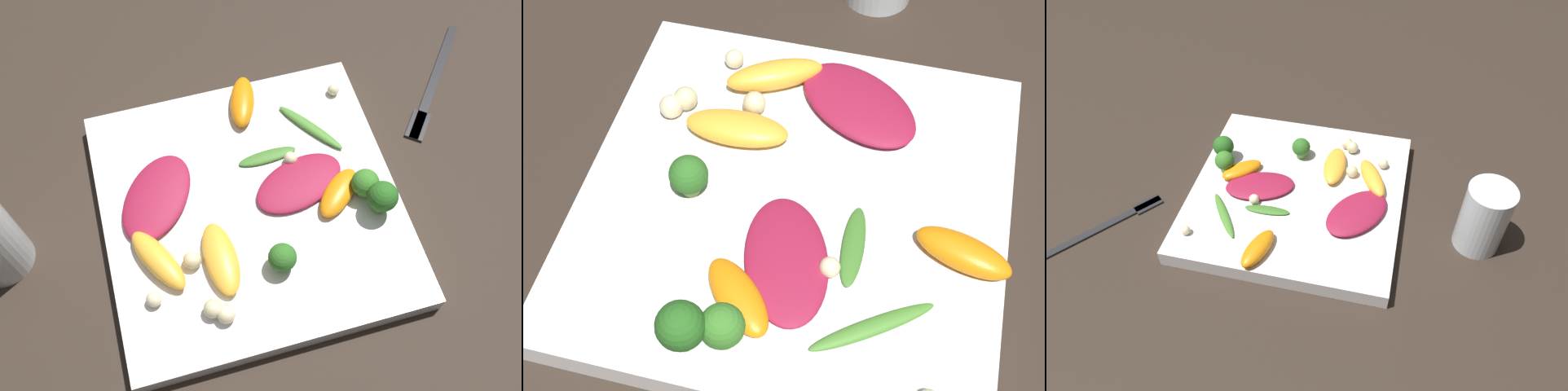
% 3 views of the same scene
% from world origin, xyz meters
% --- Properties ---
extents(ground_plane, '(2.40, 2.40, 0.00)m').
position_xyz_m(ground_plane, '(0.00, 0.00, 0.00)').
color(ground_plane, '#2D231C').
extents(plate, '(0.31, 0.31, 0.02)m').
position_xyz_m(plate, '(0.00, 0.00, 0.01)').
color(plate, white).
rests_on(plate, ground_plane).
extents(radicchio_leaf_0, '(0.11, 0.12, 0.01)m').
position_xyz_m(radicchio_leaf_0, '(0.09, -0.03, 0.03)').
color(radicchio_leaf_0, maroon).
rests_on(radicchio_leaf_0, plate).
extents(radicchio_leaf_1, '(0.11, 0.08, 0.01)m').
position_xyz_m(radicchio_leaf_1, '(-0.05, -0.01, 0.03)').
color(radicchio_leaf_1, maroon).
rests_on(radicchio_leaf_1, plate).
extents(orange_segment_0, '(0.07, 0.06, 0.02)m').
position_xyz_m(orange_segment_0, '(-0.09, 0.02, 0.03)').
color(orange_segment_0, orange).
rests_on(orange_segment_0, plate).
extents(orange_segment_1, '(0.06, 0.08, 0.02)m').
position_xyz_m(orange_segment_1, '(0.10, 0.04, 0.03)').
color(orange_segment_1, '#FCAD33').
rests_on(orange_segment_1, plate).
extents(orange_segment_2, '(0.03, 0.08, 0.02)m').
position_xyz_m(orange_segment_2, '(0.05, 0.06, 0.03)').
color(orange_segment_2, '#FCAD33').
rests_on(orange_segment_2, plate).
extents(orange_segment_3, '(0.04, 0.07, 0.02)m').
position_xyz_m(orange_segment_3, '(-0.02, -0.12, 0.03)').
color(orange_segment_3, orange).
rests_on(orange_segment_3, plate).
extents(broccoli_floret_0, '(0.03, 0.03, 0.04)m').
position_xyz_m(broccoli_floret_0, '(-0.13, 0.04, 0.05)').
color(broccoli_floret_0, '#84AD5B').
rests_on(broccoli_floret_0, plate).
extents(broccoli_floret_1, '(0.03, 0.03, 0.03)m').
position_xyz_m(broccoli_floret_1, '(-0.12, 0.02, 0.04)').
color(broccoli_floret_1, '#84AD5B').
rests_on(broccoli_floret_1, plate).
extents(broccoli_floret_2, '(0.03, 0.03, 0.03)m').
position_xyz_m(broccoli_floret_2, '(-0.01, 0.07, 0.04)').
color(broccoli_floret_2, '#84AD5B').
rests_on(broccoli_floret_2, plate).
extents(arugula_sprig_0, '(0.06, 0.08, 0.01)m').
position_xyz_m(arugula_sprig_0, '(-0.09, -0.07, 0.03)').
color(arugula_sprig_0, '#47842D').
rests_on(arugula_sprig_0, plate).
extents(arugula_sprig_1, '(0.07, 0.02, 0.01)m').
position_xyz_m(arugula_sprig_1, '(-0.03, -0.05, 0.03)').
color(arugula_sprig_1, '#3D7528').
rests_on(arugula_sprig_1, plate).
extents(macadamia_nut_0, '(0.01, 0.01, 0.01)m').
position_xyz_m(macadamia_nut_0, '(-0.05, -0.04, 0.03)').
color(macadamia_nut_0, beige).
rests_on(macadamia_nut_0, plate).
extents(macadamia_nut_1, '(0.02, 0.02, 0.02)m').
position_xyz_m(macadamia_nut_1, '(0.12, 0.08, 0.03)').
color(macadamia_nut_1, beige).
rests_on(macadamia_nut_1, plate).
extents(macadamia_nut_3, '(0.02, 0.02, 0.02)m').
position_xyz_m(macadamia_nut_3, '(0.06, 0.10, 0.03)').
color(macadamia_nut_3, beige).
rests_on(macadamia_nut_3, plate).
extents(macadamia_nut_4, '(0.02, 0.02, 0.02)m').
position_xyz_m(macadamia_nut_4, '(0.07, 0.05, 0.03)').
color(macadamia_nut_4, beige).
rests_on(macadamia_nut_4, plate).
extents(macadamia_nut_5, '(0.02, 0.02, 0.02)m').
position_xyz_m(macadamia_nut_5, '(0.05, 0.11, 0.03)').
color(macadamia_nut_5, beige).
rests_on(macadamia_nut_5, plate).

